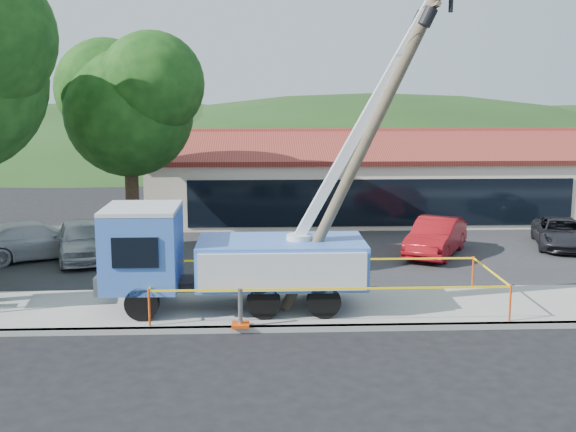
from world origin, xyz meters
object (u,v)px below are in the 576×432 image
at_px(car_silver, 82,262).
at_px(leaning_pole, 370,133).
at_px(car_red, 435,257).
at_px(utility_truck, 227,253).
at_px(car_white, 36,261).
at_px(car_dark, 560,249).

bearing_deg(car_silver, leaning_pole, -51.78).
bearing_deg(car_red, utility_truck, -111.62).
xyz_separation_m(utility_truck, car_red, (8.01, 6.90, -1.82)).
bearing_deg(utility_truck, car_white, 137.98).
height_order(leaning_pole, car_red, leaning_pole).
relative_size(car_white, car_dark, 1.15).
relative_size(leaning_pole, car_red, 2.13).
height_order(utility_truck, car_white, utility_truck).
bearing_deg(utility_truck, car_dark, 30.88).
bearing_deg(car_white, car_silver, -127.51).
distance_m(utility_truck, car_silver, 9.11).
bearing_deg(car_silver, car_dark, -13.02).
relative_size(car_red, car_dark, 1.03).
bearing_deg(leaning_pole, utility_truck, 176.86).
distance_m(leaning_pole, car_dark, 13.71).
xyz_separation_m(leaning_pole, car_dark, (9.45, 8.36, -5.35)).
distance_m(car_silver, car_white, 1.87).
relative_size(utility_truck, car_red, 2.27).
height_order(utility_truck, car_silver, utility_truck).
height_order(car_silver, car_red, car_silver).
xyz_separation_m(utility_truck, car_dark, (13.60, 8.13, -1.82)).
relative_size(leaning_pole, car_silver, 2.11).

